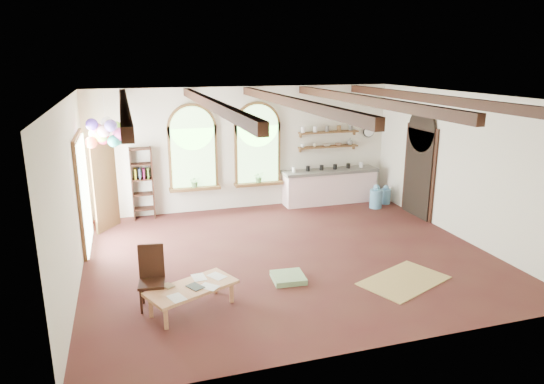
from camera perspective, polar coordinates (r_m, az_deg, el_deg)
name	(u,v)px	position (r m, az deg, el deg)	size (l,w,h in m)	color
floor	(288,255)	(10.03, 1.95, -7.38)	(8.00, 8.00, 0.00)	#4E2620
ceiling_beams	(290,102)	(9.27, 2.13, 10.56)	(6.20, 6.80, 0.18)	black
window_left	(193,151)	(12.47, -9.28, 4.82)	(1.30, 0.28, 2.20)	brown
window_right	(258,147)	(12.80, -1.70, 5.29)	(1.30, 0.28, 2.20)	brown
left_doorway	(84,193)	(10.92, -21.29, -0.16)	(0.10, 1.90, 2.50)	brown
right_doorway	(418,174)	(12.70, 16.84, 2.09)	(0.10, 1.30, 2.40)	black
kitchen_counter	(330,186)	(13.51, 6.80, 0.70)	(2.68, 0.62, 0.94)	#FCD7D6
wall_shelf_lower	(328,147)	(13.44, 6.64, 5.33)	(1.70, 0.24, 0.04)	brown
wall_shelf_upper	(329,132)	(13.37, 6.69, 7.01)	(1.70, 0.24, 0.04)	brown
wall_clock	(369,132)	(13.99, 11.30, 6.98)	(0.32, 0.32, 0.04)	black
bookshelf	(142,183)	(12.42, -15.01, 0.99)	(0.53, 0.32, 1.80)	black
coffee_table	(192,289)	(7.94, -9.42, -11.20)	(1.56, 1.19, 0.40)	tan
side_chair	(152,290)	(8.17, -13.90, -11.15)	(0.46, 0.46, 1.03)	black
floor_mat	(404,281)	(9.22, 15.26, -10.02)	(1.58, 0.98, 0.02)	tan
floor_cushion	(288,278)	(8.93, 1.93, -10.03)	(0.57, 0.57, 0.10)	#7BA06E
water_jug_a	(386,196)	(13.75, 13.21, -0.40)	(0.27, 0.27, 0.53)	#5E9FC9
water_jug_b	(376,198)	(13.29, 12.13, -0.66)	(0.33, 0.33, 0.64)	#5E9FC9
balloon_cluster	(106,133)	(11.15, -18.93, 6.60)	(0.84, 0.92, 1.16)	white
table_book	(164,287)	(7.95, -12.60, -10.89)	(0.15, 0.22, 0.02)	olive
tablet	(195,287)	(7.88, -9.02, -10.94)	(0.19, 0.27, 0.01)	black
potted_plant_left	(195,182)	(12.53, -9.06, 1.22)	(0.27, 0.23, 0.30)	#598C4C
potted_plant_right	(259,177)	(12.87, -1.55, 1.79)	(0.27, 0.23, 0.30)	#598C4C
shelf_cup_a	(303,146)	(13.14, 3.64, 5.48)	(0.12, 0.10, 0.10)	white
shelf_cup_b	(315,145)	(13.27, 5.06, 5.53)	(0.10, 0.10, 0.09)	beige
shelf_bowl_a	(327,145)	(13.41, 6.45, 5.51)	(0.22, 0.22, 0.05)	beige
shelf_bowl_b	(338,144)	(13.55, 7.82, 5.59)	(0.20, 0.20, 0.06)	#8C664C
shelf_vase	(350,141)	(13.69, 9.16, 5.91)	(0.18, 0.18, 0.19)	slate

